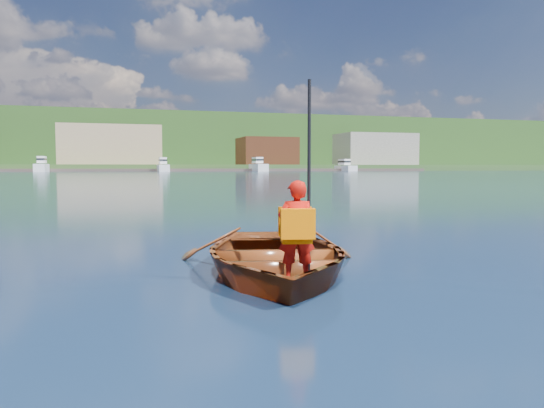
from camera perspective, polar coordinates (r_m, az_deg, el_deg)
ground at (r=7.38m, az=3.54°, el=-5.83°), size 600.00×600.00×0.00m
rowboat at (r=6.29m, az=0.22°, el=-5.64°), size 3.10×3.87×0.71m
child_paddler at (r=5.36m, az=2.66°, el=-2.69°), size 0.42×0.39×2.05m
shoreline at (r=243.65m, az=-15.52°, el=5.99°), size 400.00×140.00×22.00m
dock at (r=155.39m, az=-11.31°, el=3.61°), size 159.93×14.06×0.80m
waterfront_buildings at (r=172.06m, az=-17.87°, el=5.97°), size 202.00×16.00×14.00m
marina_yachts at (r=150.39m, az=-19.29°, el=3.84°), size 145.79×13.40×4.39m
hillside_trees at (r=248.21m, az=-16.07°, el=7.84°), size 293.48×87.77×24.29m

